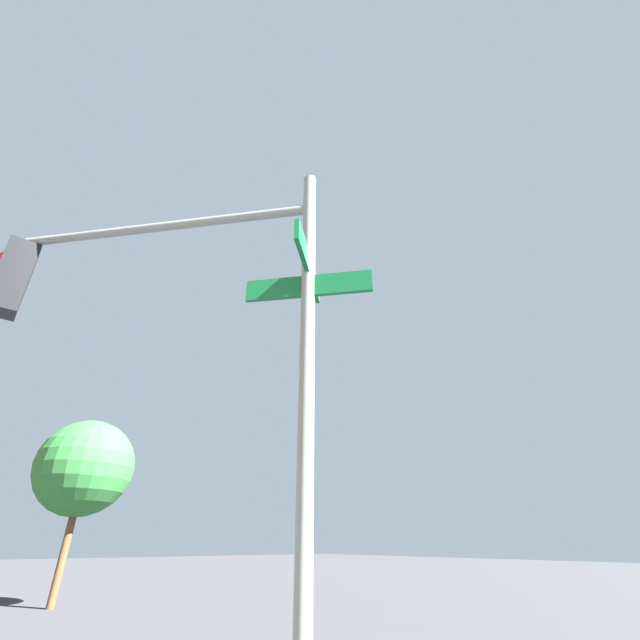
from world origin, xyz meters
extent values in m
cylinder|color=slate|center=(-6.86, -6.55, 2.51)|extent=(0.12, 0.12, 5.02)
cylinder|color=slate|center=(-5.73, -5.52, 4.62)|extent=(2.32, 2.13, 0.09)
cube|color=black|center=(-4.60, -4.49, 4.17)|extent=(0.28, 0.28, 0.80)
sphere|color=red|center=(-4.49, -4.39, 4.42)|extent=(0.18, 0.18, 0.18)
sphere|color=orange|center=(-4.49, -4.39, 4.17)|extent=(0.18, 0.18, 0.18)
cube|color=#0F5128|center=(-6.86, -6.55, 3.75)|extent=(0.84, 0.77, 0.20)
cube|color=#0F5128|center=(-6.86, -6.55, 3.97)|extent=(0.70, 0.77, 0.20)
cylinder|color=#4C331E|center=(8.01, -7.82, 1.51)|extent=(0.24, 0.24, 3.03)
sphere|color=#235B28|center=(8.01, -7.82, 4.16)|extent=(3.22, 3.22, 3.22)
camera|label=1|loc=(-9.32, -4.75, 1.80)|focal=23.54mm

